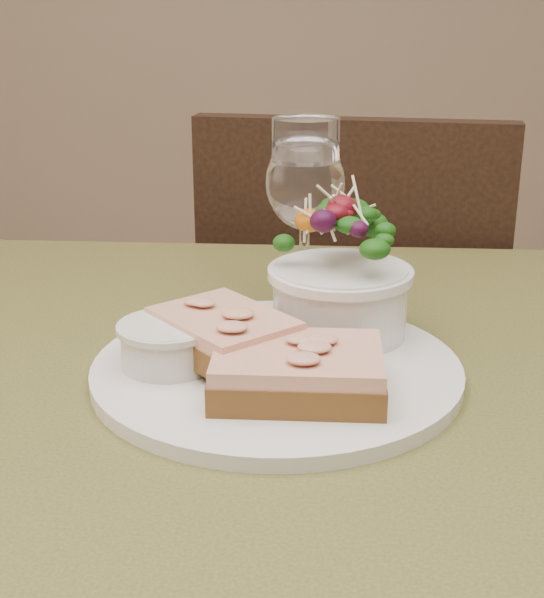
# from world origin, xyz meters

# --- Properties ---
(cafe_table) EXTENTS (0.80, 0.80, 0.75)m
(cafe_table) POSITION_xyz_m (0.00, 0.00, 0.65)
(cafe_table) COLOR #413E1C
(cafe_table) RESTS_ON ground
(chair_far) EXTENTS (0.47, 0.47, 0.90)m
(chair_far) POSITION_xyz_m (0.10, 0.64, 0.29)
(chair_far) COLOR black
(chair_far) RESTS_ON ground
(dinner_plate) EXTENTS (0.30, 0.30, 0.01)m
(dinner_plate) POSITION_xyz_m (0.01, 0.01, 0.76)
(dinner_plate) COLOR white
(dinner_plate) RESTS_ON cafe_table
(sandwich_front) EXTENTS (0.13, 0.10, 0.03)m
(sandwich_front) POSITION_xyz_m (0.03, -0.04, 0.78)
(sandwich_front) COLOR #472D13
(sandwich_front) RESTS_ON dinner_plate
(sandwich_back) EXTENTS (0.14, 0.14, 0.03)m
(sandwich_back) POSITION_xyz_m (-0.03, 0.01, 0.79)
(sandwich_back) COLOR #472D13
(sandwich_back) RESTS_ON dinner_plate
(ramekin) EXTENTS (0.08, 0.08, 0.04)m
(ramekin) POSITION_xyz_m (-0.07, -0.00, 0.78)
(ramekin) COLOR silver
(ramekin) RESTS_ON dinner_plate
(salad_bowl) EXTENTS (0.12, 0.12, 0.13)m
(salad_bowl) POSITION_xyz_m (0.06, 0.08, 0.82)
(salad_bowl) COLOR white
(salad_bowl) RESTS_ON dinner_plate
(garnish) EXTENTS (0.05, 0.04, 0.02)m
(garnish) POSITION_xyz_m (-0.04, 0.07, 0.77)
(garnish) COLOR #11370A
(garnish) RESTS_ON dinner_plate
(wine_glass) EXTENTS (0.08, 0.08, 0.18)m
(wine_glass) POSITION_xyz_m (0.03, 0.17, 0.87)
(wine_glass) COLOR white
(wine_glass) RESTS_ON cafe_table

